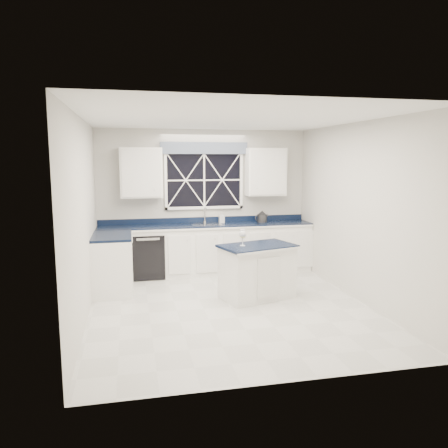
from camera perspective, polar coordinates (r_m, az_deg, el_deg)
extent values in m
plane|color=beige|center=(6.51, 0.78, -10.77)|extent=(4.50, 4.50, 0.00)
cube|color=beige|center=(8.39, -2.64, 3.03)|extent=(4.00, 0.10, 2.70)
cube|color=white|center=(8.24, -2.25, -3.41)|extent=(3.98, 0.60, 0.90)
cube|color=white|center=(7.35, -14.38, -5.14)|extent=(0.60, 1.00, 0.90)
cube|color=black|center=(8.15, -2.27, -0.17)|extent=(3.98, 0.64, 0.04)
cube|color=black|center=(8.13, -9.92, -3.97)|extent=(0.60, 0.58, 0.82)
cube|color=black|center=(8.33, -2.62, 5.75)|extent=(1.40, 0.02, 1.00)
cube|color=slate|center=(8.27, -2.58, 9.89)|extent=(1.65, 0.04, 0.22)
cube|color=white|center=(8.08, -10.77, 6.59)|extent=(0.75, 0.34, 0.90)
cube|color=white|center=(8.47, 5.45, 6.78)|extent=(0.75, 0.34, 0.90)
cylinder|color=#B5B6B8|center=(8.36, -2.53, 0.32)|extent=(0.05, 0.05, 0.04)
cylinder|color=#B5B6B8|center=(8.34, -2.54, 1.27)|extent=(0.02, 0.02, 0.28)
cylinder|color=#B5B6B8|center=(8.24, -2.44, 2.09)|extent=(0.02, 0.18, 0.02)
cube|color=white|center=(6.84, 4.35, -6.33)|extent=(1.20, 0.90, 0.80)
cube|color=black|center=(6.75, 4.39, -2.89)|extent=(1.27, 0.97, 0.04)
cube|color=#B4B4AF|center=(7.65, 4.84, -7.79)|extent=(1.24, 0.90, 0.01)
cube|color=black|center=(7.65, 4.84, -7.72)|extent=(1.09, 0.75, 0.01)
cylinder|color=#2F2F32|center=(8.45, 4.99, 0.77)|extent=(0.24, 0.24, 0.15)
cone|color=#2F2F32|center=(8.43, 5.00, 1.52)|extent=(0.20, 0.20, 0.07)
torus|color=#2F2F32|center=(8.39, 4.44, 0.80)|extent=(0.13, 0.06, 0.13)
cylinder|color=#2F2F32|center=(8.51, 5.60, 0.97)|extent=(0.08, 0.04, 0.10)
cylinder|color=silver|center=(6.67, 2.44, -2.82)|extent=(0.08, 0.08, 0.01)
cylinder|color=silver|center=(6.66, 2.45, -2.23)|extent=(0.01, 0.01, 0.13)
ellipsoid|color=silver|center=(6.64, 2.45, -1.29)|extent=(0.11, 0.11, 0.13)
cylinder|color=#D4CA70|center=(6.64, 2.45, -1.49)|extent=(0.09, 0.09, 0.06)
imported|color=silver|center=(8.30, -0.29, 0.86)|extent=(0.10, 0.10, 0.21)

